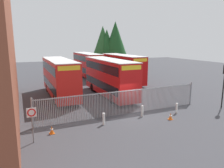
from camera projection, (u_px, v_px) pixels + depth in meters
name	position (u px, v px, depth m)	size (l,w,h in m)	color
ground_plane	(99.00, 94.00, 26.47)	(100.00, 100.00, 0.00)	#3D3D42
palisade_fence	(125.00, 101.00, 18.85)	(15.64, 0.14, 2.35)	gray
double_decker_bus_near_gate	(109.00, 76.00, 25.21)	(2.54, 10.81, 4.42)	red
double_decker_bus_behind_fence_left	(60.00, 76.00, 24.88)	(2.54, 10.81, 4.42)	red
double_decker_bus_behind_fence_right	(122.00, 67.00, 33.64)	(2.54, 10.81, 4.42)	#B70C0C
double_decker_bus_far_back	(87.00, 64.00, 38.72)	(2.54, 10.81, 4.42)	#B70C0C
bollard_near_left	(104.00, 119.00, 16.55)	(0.20, 0.20, 0.95)	silver
bollard_center_front	(142.00, 111.00, 18.42)	(0.20, 0.20, 0.95)	silver
bollard_near_right	(177.00, 108.00, 19.23)	(0.20, 0.20, 0.95)	silver
traffic_cone_by_gate	(170.00, 116.00, 17.67)	(0.34, 0.34, 0.59)	orange
traffic_cone_mid_forecourt	(52.00, 130.00, 14.91)	(0.34, 0.34, 0.59)	orange
speed_limit_sign_post	(32.00, 117.00, 13.29)	(0.60, 0.14, 2.40)	slate
traffic_light_kerbside	(224.00, 78.00, 20.26)	(0.28, 0.33, 4.30)	black
tree_tall_back	(103.00, 43.00, 46.19)	(4.97, 4.97, 9.85)	#4C3823
tree_short_side	(107.00, 44.00, 45.80)	(4.44, 4.44, 9.11)	#4C3823
tree_mid_row	(115.00, 40.00, 45.68)	(5.56, 5.56, 10.76)	#4C3823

